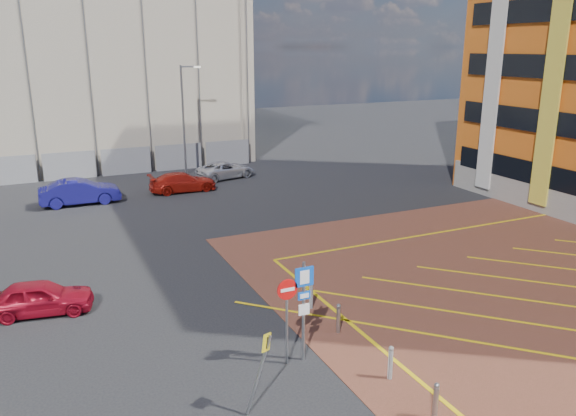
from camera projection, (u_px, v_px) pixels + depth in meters
ground at (303, 380)px, 16.17m from camera, size 140.00×140.00×0.00m
lamp_back at (184, 116)px, 41.04m from camera, size 1.53×0.16×8.00m
sign_cluster at (298, 303)px, 16.60m from camera, size 1.17×0.12×3.20m
warning_sign at (261, 363)px, 14.40m from camera, size 0.81×0.43×2.24m
bollard_row at (404, 376)px, 15.51m from camera, size 0.14×11.14×0.90m
construction_building at (98, 26)px, 48.03m from camera, size 21.20×19.20×22.00m
construction_fence at (140, 160)px, 42.47m from camera, size 21.60×0.06×2.00m
car_red_left at (40, 297)px, 20.05m from camera, size 3.84×2.05×1.24m
car_blue_back at (80, 192)px, 34.06m from camera, size 4.71×1.68×1.55m
car_red_back at (183, 182)px, 37.11m from camera, size 4.39×1.79×1.27m
car_silver_back at (226, 170)px, 40.93m from camera, size 4.69×2.92×1.21m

